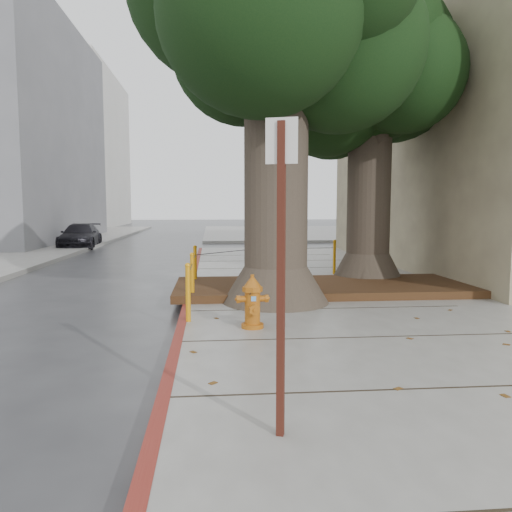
% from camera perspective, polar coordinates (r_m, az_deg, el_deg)
% --- Properties ---
extents(ground, '(140.00, 140.00, 0.00)m').
position_cam_1_polar(ground, '(7.15, 7.50, -10.46)').
color(ground, '#28282B').
rests_on(ground, ground).
extents(sidewalk_far, '(16.00, 20.00, 0.15)m').
position_cam_1_polar(sidewalk_far, '(37.51, 6.44, 2.72)').
color(sidewalk_far, slate).
rests_on(sidewalk_far, ground).
extents(curb_red, '(0.14, 26.00, 0.16)m').
position_cam_1_polar(curb_red, '(9.41, -7.98, -6.07)').
color(curb_red, maroon).
rests_on(curb_red, ground).
extents(planter_bed, '(6.40, 2.60, 0.16)m').
position_cam_1_polar(planter_bed, '(11.01, 7.66, -3.53)').
color(planter_bed, black).
rests_on(planter_bed, sidewalk_main).
extents(building_far_white, '(12.00, 18.00, 15.00)m').
position_cam_1_polar(building_far_white, '(54.25, -22.12, 11.10)').
color(building_far_white, silver).
rests_on(building_far_white, ground).
extents(building_side_white, '(10.00, 10.00, 9.00)m').
position_cam_1_polar(building_side_white, '(37.18, 23.30, 9.10)').
color(building_side_white, silver).
rests_on(building_side_white, ground).
extents(building_side_grey, '(12.00, 14.00, 12.00)m').
position_cam_1_polar(building_side_grey, '(45.47, 26.49, 10.16)').
color(building_side_grey, slate).
rests_on(building_side_grey, ground).
extents(tree_near, '(4.50, 3.80, 7.68)m').
position_cam_1_polar(tree_near, '(10.23, 4.28, 25.11)').
color(tree_near, '#4C3F33').
rests_on(tree_near, sidewalk_main).
extents(tree_far, '(4.50, 3.80, 7.17)m').
position_cam_1_polar(tree_far, '(13.08, 14.35, 18.93)').
color(tree_far, '#4C3F33').
rests_on(tree_far, sidewalk_main).
extents(bollard_ring, '(3.79, 5.39, 0.95)m').
position_cam_1_polar(bollard_ring, '(11.17, -1.73, -1.10)').
color(bollard_ring, orange).
rests_on(bollard_ring, sidewalk_main).
extents(fire_hydrant, '(0.43, 0.39, 0.81)m').
position_cam_1_polar(fire_hydrant, '(7.55, -0.41, -5.28)').
color(fire_hydrant, '#B15B12').
rests_on(fire_hydrant, sidewalk_main).
extents(signpost, '(0.24, 0.10, 2.50)m').
position_cam_1_polar(signpost, '(3.87, 2.88, -0.48)').
color(signpost, '#471911').
rests_on(signpost, sidewalk_main).
extents(car_silver, '(3.65, 1.81, 1.20)m').
position_cam_1_polar(car_silver, '(26.03, 13.24, 2.48)').
color(car_silver, '#929397').
rests_on(car_silver, ground).
extents(car_red, '(4.04, 1.66, 1.30)m').
position_cam_1_polar(car_red, '(28.50, 20.25, 2.65)').
color(car_red, maroon).
rests_on(car_red, ground).
extents(car_dark, '(1.91, 4.10, 1.16)m').
position_cam_1_polar(car_dark, '(25.34, -19.44, 2.18)').
color(car_dark, black).
rests_on(car_dark, ground).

